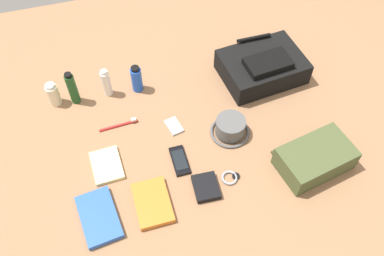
% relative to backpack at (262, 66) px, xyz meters
% --- Properties ---
extents(ground_plane, '(2.64, 2.02, 0.02)m').
position_rel_backpack_xyz_m(ground_plane, '(-0.39, -0.23, -0.07)').
color(ground_plane, '#946948').
rests_on(ground_plane, ground).
extents(backpack, '(0.38, 0.29, 0.13)m').
position_rel_backpack_xyz_m(backpack, '(0.00, 0.00, 0.00)').
color(backpack, black).
rests_on(backpack, ground_plane).
extents(toiletry_pouch, '(0.30, 0.26, 0.09)m').
position_rel_backpack_xyz_m(toiletry_pouch, '(0.02, -0.49, -0.01)').
color(toiletry_pouch, '#47512D').
rests_on(toiletry_pouch, ground_plane).
extents(bucket_hat, '(0.16, 0.16, 0.08)m').
position_rel_backpack_xyz_m(bucket_hat, '(-0.24, -0.26, -0.02)').
color(bucket_hat, '#565656').
rests_on(bucket_hat, ground_plane).
extents(lotion_bottle, '(0.05, 0.05, 0.11)m').
position_rel_backpack_xyz_m(lotion_bottle, '(-0.91, 0.10, -0.00)').
color(lotion_bottle, beige).
rests_on(lotion_bottle, ground_plane).
extents(shampoo_bottle, '(0.04, 0.04, 0.17)m').
position_rel_backpack_xyz_m(shampoo_bottle, '(-0.82, 0.08, 0.02)').
color(shampoo_bottle, '#19471E').
rests_on(shampoo_bottle, ground_plane).
extents(toothpaste_tube, '(0.04, 0.04, 0.14)m').
position_rel_backpack_xyz_m(toothpaste_tube, '(-0.68, 0.09, 0.01)').
color(toothpaste_tube, white).
rests_on(toothpaste_tube, ground_plane).
extents(deodorant_spray, '(0.05, 0.05, 0.13)m').
position_rel_backpack_xyz_m(deodorant_spray, '(-0.55, 0.08, 0.01)').
color(deodorant_spray, blue).
rests_on(deodorant_spray, ground_plane).
extents(paperback_novel, '(0.15, 0.22, 0.02)m').
position_rel_backpack_xyz_m(paperback_novel, '(-0.81, -0.49, -0.05)').
color(paperback_novel, blue).
rests_on(paperback_novel, ground_plane).
extents(travel_guidebook, '(0.13, 0.18, 0.02)m').
position_rel_backpack_xyz_m(travel_guidebook, '(-0.62, -0.49, -0.05)').
color(travel_guidebook, orange).
rests_on(travel_guidebook, ground_plane).
extents(cell_phone, '(0.06, 0.13, 0.01)m').
position_rel_backpack_xyz_m(cell_phone, '(-0.47, -0.34, -0.05)').
color(cell_phone, black).
rests_on(cell_phone, ground_plane).
extents(media_player, '(0.07, 0.09, 0.01)m').
position_rel_backpack_xyz_m(media_player, '(-0.45, -0.17, -0.05)').
color(media_player, '#B7B7BC').
rests_on(media_player, ground_plane).
extents(wristwatch, '(0.07, 0.06, 0.01)m').
position_rel_backpack_xyz_m(wristwatch, '(-0.31, -0.47, -0.05)').
color(wristwatch, '#99999E').
rests_on(wristwatch, ground_plane).
extents(toothbrush, '(0.16, 0.02, 0.02)m').
position_rel_backpack_xyz_m(toothbrush, '(-0.66, -0.10, -0.05)').
color(toothbrush, red).
rests_on(toothbrush, ground_plane).
extents(wallet, '(0.10, 0.11, 0.02)m').
position_rel_backpack_xyz_m(wallet, '(-0.41, -0.48, -0.04)').
color(wallet, black).
rests_on(wallet, ground_plane).
extents(notepad, '(0.12, 0.15, 0.02)m').
position_rel_backpack_xyz_m(notepad, '(-0.75, -0.28, -0.05)').
color(notepad, beige).
rests_on(notepad, ground_plane).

